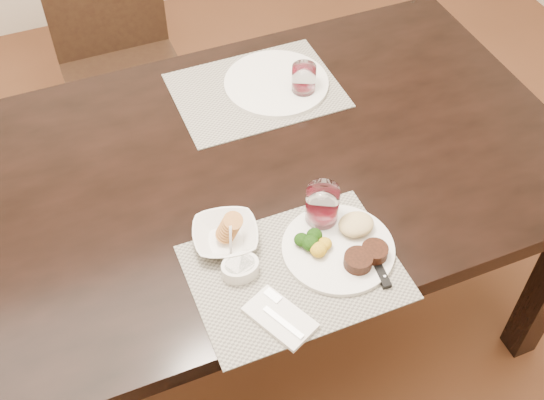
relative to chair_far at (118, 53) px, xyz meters
name	(u,v)px	position (x,y,z in m)	size (l,w,h in m)	color
ground_plane	(211,333)	(0.00, -0.93, -0.50)	(4.50, 4.50, 0.00)	#4C2B18
dining_table	(194,200)	(0.00, -0.93, 0.16)	(2.00, 1.00, 0.75)	black
chair_far	(118,53)	(0.00, 0.00, 0.00)	(0.42, 0.42, 0.90)	black
placemat_near	(295,272)	(0.13, -1.30, 0.25)	(0.46, 0.34, 0.00)	gray
placemat_far	(256,90)	(0.28, -0.67, 0.25)	(0.46, 0.34, 0.00)	gray
dinner_plate	(344,245)	(0.25, -1.28, 0.27)	(0.26, 0.26, 0.05)	silver
napkin_fork	(280,317)	(0.05, -1.40, 0.26)	(0.14, 0.17, 0.01)	silver
steak_knife	(373,261)	(0.30, -1.34, 0.26)	(0.03, 0.23, 0.01)	white
cracker_bowl	(225,235)	(0.01, -1.16, 0.27)	(0.18, 0.18, 0.07)	silver
sauce_ramekin	(240,268)	(0.01, -1.25, 0.27)	(0.09, 0.13, 0.07)	silver
wine_glass_near	(322,208)	(0.24, -1.19, 0.30)	(0.08, 0.08, 0.11)	white
far_plate	(276,83)	(0.34, -0.68, 0.26)	(0.30, 0.30, 0.01)	silver
wine_glass_far	(304,82)	(0.39, -0.74, 0.29)	(0.07, 0.07, 0.09)	white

